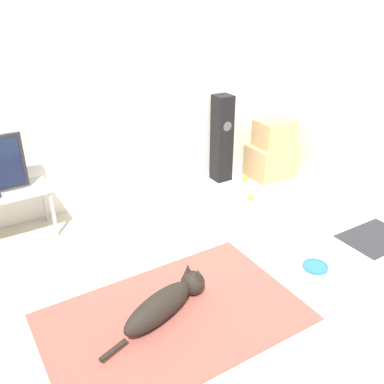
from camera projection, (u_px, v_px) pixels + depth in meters
The scene contains 11 objects.
ground_plane at pixel (199, 315), 3.16m from camera, with size 12.00×12.00×0.00m, color #BCB29E.
wall_back at pixel (85, 87), 4.19m from camera, with size 8.00×0.06×2.55m.
area_rug at pixel (174, 317), 3.14m from camera, with size 1.86×1.19×0.01m.
dog at pixel (166, 302), 3.12m from camera, with size 0.98×0.41×0.25m.
frisbee at pixel (315, 266), 3.68m from camera, with size 0.22×0.22×0.03m.
cardboard_box_lower at pixel (271, 160), 5.31m from camera, with size 0.56×0.42×0.40m.
cardboard_box_upper at pixel (274, 133), 5.17m from camera, with size 0.44×0.33×0.31m.
floor_speaker at pixel (222, 139), 5.07m from camera, with size 0.20×0.21×1.04m.
tennis_ball_by_boxes at pixel (245, 178), 5.24m from camera, with size 0.07×0.07×0.07m.
tennis_ball_near_speaker at pixel (251, 197), 4.79m from camera, with size 0.07×0.07×0.07m.
door_mat at pixel (376, 238), 4.09m from camera, with size 0.64×0.47×0.01m.
Camera 1 is at (-1.31, -2.03, 2.24)m, focal length 40.00 mm.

